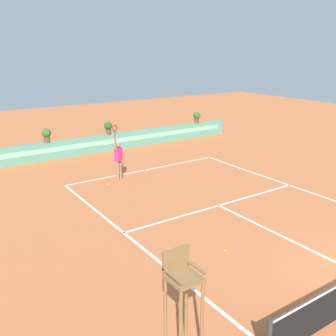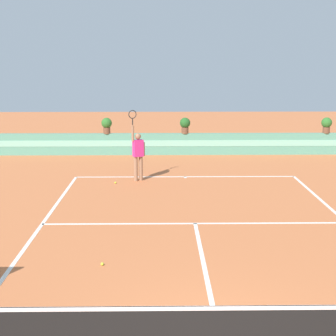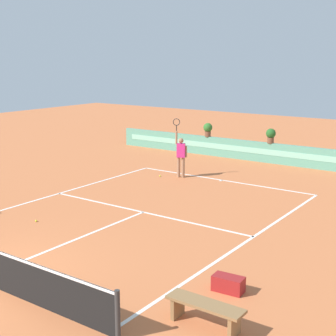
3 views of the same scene
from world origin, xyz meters
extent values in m
plane|color=#C66B3D|center=(0.00, 6.00, 0.00)|extent=(60.00, 60.00, 0.00)
cube|color=white|center=(0.00, 11.89, 0.00)|extent=(8.22, 0.10, 0.01)
cube|color=white|center=(0.00, 6.40, 0.00)|extent=(8.22, 0.10, 0.01)
cube|color=white|center=(0.00, 3.20, 0.00)|extent=(0.10, 6.40, 0.01)
cube|color=white|center=(-4.11, 5.95, 0.00)|extent=(0.10, 11.89, 0.01)
cube|color=white|center=(4.11, 5.95, 0.00)|extent=(0.10, 11.89, 0.01)
cube|color=white|center=(0.00, 11.79, 0.00)|extent=(0.10, 0.20, 0.01)
cylinder|color=#333333|center=(4.41, 0.00, 0.50)|extent=(0.10, 0.10, 1.00)
cube|color=#599E84|center=(0.00, 16.39, 0.50)|extent=(18.00, 0.20, 1.00)
cube|color=#87CCB2|center=(0.00, 16.29, 0.55)|extent=(17.10, 0.01, 0.28)
cube|color=olive|center=(4.85, 1.32, 0.23)|extent=(0.08, 0.40, 0.45)
cube|color=olive|center=(6.13, 1.32, 0.23)|extent=(0.08, 0.40, 0.45)
cube|color=olive|center=(5.49, 1.32, 0.48)|extent=(1.60, 0.44, 0.06)
cube|color=maroon|center=(5.15, 2.91, 0.18)|extent=(0.73, 0.42, 0.36)
cylinder|color=#9E7051|center=(-1.65, 11.36, 0.45)|extent=(0.14, 0.14, 0.90)
cylinder|color=#9E7051|center=(-1.83, 11.27, 0.45)|extent=(0.14, 0.14, 0.90)
cube|color=#E52D84|center=(-1.74, 11.31, 1.20)|extent=(0.42, 0.36, 0.60)
sphere|color=#9E7051|center=(-1.74, 11.31, 1.63)|extent=(0.22, 0.22, 0.22)
cylinder|color=#9E7051|center=(-1.92, 11.22, 1.75)|extent=(0.09, 0.09, 0.55)
cylinder|color=black|center=(-1.92, 11.22, 2.17)|extent=(0.04, 0.04, 0.24)
torus|color=#262626|center=(-1.92, 11.22, 2.43)|extent=(0.29, 0.17, 0.31)
cylinder|color=#9E7051|center=(-1.54, 11.41, 1.15)|extent=(0.09, 0.09, 0.50)
sphere|color=#CCE033|center=(-2.54, 10.87, 0.03)|extent=(0.07, 0.07, 0.07)
sphere|color=#CCE033|center=(-2.18, 3.63, 0.03)|extent=(0.07, 0.07, 0.07)
cylinder|color=brown|center=(-3.40, 16.39, 1.14)|extent=(0.32, 0.32, 0.28)
sphere|color=#2D6B28|center=(-3.40, 16.39, 1.48)|extent=(0.48, 0.48, 0.48)
cylinder|color=brown|center=(0.20, 16.39, 1.14)|extent=(0.32, 0.32, 0.28)
sphere|color=#235B23|center=(0.20, 16.39, 1.48)|extent=(0.48, 0.48, 0.48)
camera|label=1|loc=(-9.29, -3.85, 5.75)|focal=41.21mm
camera|label=2|loc=(-0.92, -6.36, 4.31)|focal=53.26mm
camera|label=3|loc=(9.95, -6.25, 5.14)|focal=52.91mm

